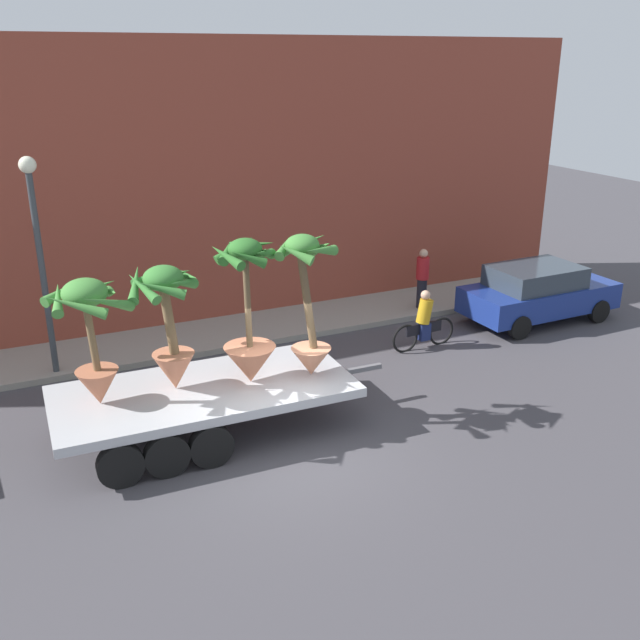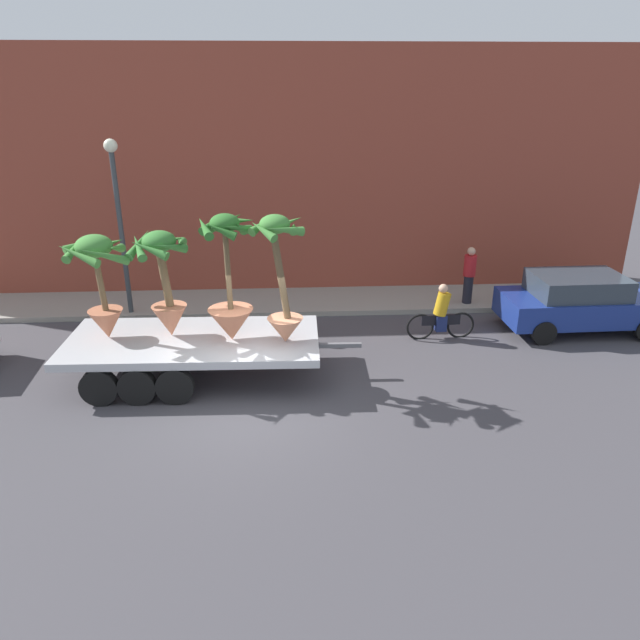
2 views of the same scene
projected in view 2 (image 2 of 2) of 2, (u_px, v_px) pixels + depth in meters
The scene contains 12 objects.
ground_plane at pixel (248, 404), 12.73m from camera, with size 60.00×60.00×0.00m, color #423F44.
sidewalk at pixel (258, 302), 18.36m from camera, with size 24.00×2.20×0.15m, color gray.
building_facade at pixel (256, 173), 18.58m from camera, with size 24.00×1.20×7.41m, color brown.
flatbed_trailer at pixel (183, 346), 13.63m from camera, with size 6.69×2.72×0.98m.
potted_palm_rear at pixel (100, 281), 13.07m from camera, with size 1.55×1.59×2.37m.
potted_palm_middle at pixel (281, 282), 12.84m from camera, with size 1.21×1.34×2.85m.
potted_palm_front at pixel (164, 281), 13.21m from camera, with size 1.36×1.30×2.43m.
potted_palm_extra at pixel (229, 292), 13.07m from camera, with size 1.33×1.29×2.84m.
cyclist at pixel (441, 315), 15.76m from camera, with size 1.84×0.36×1.54m.
parked_car at pixel (580, 301), 16.24m from camera, with size 4.33×2.02×1.58m.
pedestrian_near_gate at pixel (469, 274), 17.79m from camera, with size 0.36×0.36×1.71m.
street_lamp at pixel (118, 206), 16.24m from camera, with size 0.36×0.36×4.83m.
Camera 2 is at (0.88, -11.22, 6.40)m, focal length 33.73 mm.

